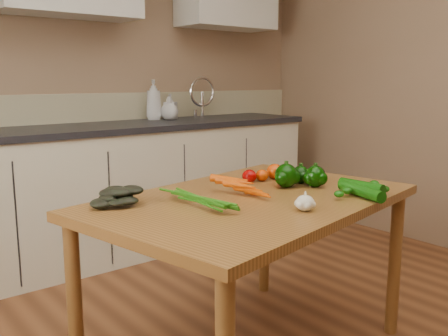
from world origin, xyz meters
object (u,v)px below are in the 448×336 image
object	(u,v)px
leafy_greens	(116,194)
tomato_b	(262,175)
pepper_c	(315,176)
soap_bottle_b	(170,106)
pepper_b	(301,175)
soap_bottle_a	(154,100)
zucchini_a	(361,187)
garlic_bulb	(305,203)
pepper_a	(286,176)
carrot_bunch	(228,190)
soap_bottle_c	(169,108)
tomato_c	(275,171)
zucchini_b	(362,191)
table	(252,216)
tomato_a	(249,176)

from	to	relation	value
leafy_greens	tomato_b	distance (m)	0.76
pepper_c	soap_bottle_b	bearing A→B (deg)	78.40
pepper_c	pepper_b	bearing A→B (deg)	86.95
soap_bottle_a	zucchini_a	xyz separation A→B (m)	(-0.18, -2.00, -0.30)
garlic_bulb	pepper_a	distance (m)	0.41
carrot_bunch	pepper_b	size ratio (longest dim) A/B	3.07
soap_bottle_a	pepper_c	distance (m)	1.83
soap_bottle_c	garlic_bulb	size ratio (longest dim) A/B	2.46
tomato_c	zucchini_b	bearing A→B (deg)	-88.62
carrot_bunch	pepper_a	size ratio (longest dim) A/B	2.40
pepper_b	table	bearing A→B (deg)	-170.37
pepper_a	garlic_bulb	bearing A→B (deg)	-125.80
garlic_bulb	zucchini_a	bearing A→B (deg)	6.46
leafy_greens	pepper_c	world-z (taller)	leafy_greens
pepper_b	tomato_a	world-z (taller)	pepper_b
table	soap_bottle_a	distance (m)	1.90
pepper_a	pepper_c	world-z (taller)	pepper_a
garlic_bulb	soap_bottle_b	bearing A→B (deg)	70.64
soap_bottle_c	tomato_a	distance (m)	1.57
tomato_b	zucchini_a	world-z (taller)	tomato_b
tomato_a	tomato_c	bearing A→B (deg)	-2.63
table	soap_bottle_c	xyz separation A→B (m)	(0.68, 1.69, 0.34)
leafy_greens	garlic_bulb	distance (m)	0.71
tomato_b	tomato_c	world-z (taller)	tomato_c
table	carrot_bunch	bearing A→B (deg)	146.58
soap_bottle_a	soap_bottle_b	bearing A→B (deg)	21.13
carrot_bunch	garlic_bulb	bearing A→B (deg)	-84.25
pepper_c	tomato_a	size ratio (longest dim) A/B	1.38
leafy_greens	zucchini_b	distance (m)	0.99
table	zucchini_a	bearing A→B (deg)	-41.95
soap_bottle_b	zucchini_b	xyz separation A→B (m)	(-0.37, -2.02, -0.25)
soap_bottle_b	pepper_c	distance (m)	1.81
soap_bottle_b	zucchini_a	xyz separation A→B (m)	(-0.31, -1.97, -0.24)
pepper_b	tomato_b	distance (m)	0.18
tomato_b	tomato_c	xyz separation A→B (m)	(0.09, 0.00, 0.01)
garlic_bulb	pepper_a	world-z (taller)	pepper_a
tomato_a	soap_bottle_c	bearing A→B (deg)	71.22
garlic_bulb	pepper_a	xyz separation A→B (m)	(0.24, 0.33, 0.02)
soap_bottle_a	zucchini_a	bearing A→B (deg)	-59.68
table	garlic_bulb	distance (m)	0.31
tomato_b	table	bearing A→B (deg)	-139.86
pepper_b	tomato_a	xyz separation A→B (m)	(-0.18, 0.16, -0.01)
soap_bottle_a	pepper_b	distance (m)	1.74
pepper_b	garlic_bulb	bearing A→B (deg)	-135.36
soap_bottle_b	leafy_greens	distance (m)	1.96
pepper_c	tomato_a	bearing A→B (deg)	124.81
soap_bottle_b	leafy_greens	size ratio (longest dim) A/B	0.99
pepper_b	zucchini_a	xyz separation A→B (m)	(0.05, -0.30, -0.01)
leafy_greens	pepper_b	distance (m)	0.87
soap_bottle_c	tomato_a	bearing A→B (deg)	-98.16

